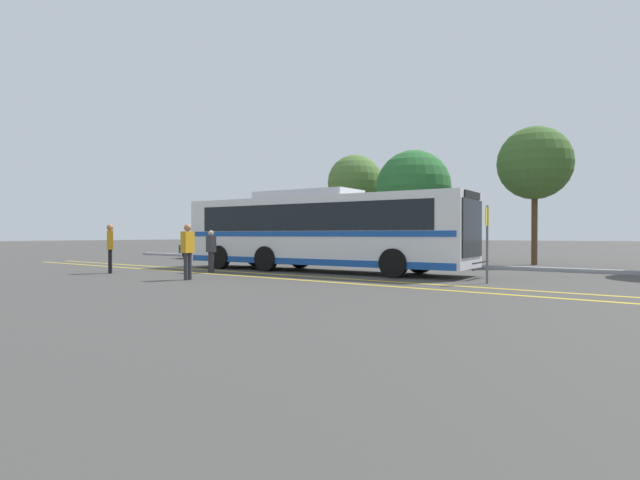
# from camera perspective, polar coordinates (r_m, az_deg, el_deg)

# --- Properties ---
(ground_plane) EXTENTS (220.00, 220.00, 0.00)m
(ground_plane) POSITION_cam_1_polar(r_m,az_deg,el_deg) (19.98, 0.67, -3.59)
(ground_plane) COLOR #423F3D
(lane_strip_0) EXTENTS (32.07, 0.20, 0.01)m
(lane_strip_0) POSITION_cam_1_polar(r_m,az_deg,el_deg) (18.23, -4.16, -3.99)
(lane_strip_0) COLOR gold
(lane_strip_0) RESTS_ON ground_plane
(lane_strip_1) EXTENTS (32.07, 0.20, 0.01)m
(lane_strip_1) POSITION_cam_1_polar(r_m,az_deg,el_deg) (17.30, -6.89, -4.24)
(lane_strip_1) COLOR gold
(lane_strip_1) RESTS_ON ground_plane
(curb_strip) EXTENTS (40.07, 0.36, 0.15)m
(curb_strip) POSITION_cam_1_polar(r_m,az_deg,el_deg) (24.52, 7.69, -2.63)
(curb_strip) COLOR #99999E
(curb_strip) RESTS_ON ground_plane
(transit_bus) EXTENTS (12.51, 3.26, 3.23)m
(transit_bus) POSITION_cam_1_polar(r_m,az_deg,el_deg) (19.89, -0.03, 1.23)
(transit_bus) COLOR silver
(transit_bus) RESTS_ON ground_plane
(parked_car_0) EXTENTS (4.10, 2.04, 1.32)m
(parked_car_0) POSITION_cam_1_polar(r_m,az_deg,el_deg) (30.94, -12.53, -0.86)
(parked_car_0) COLOR navy
(parked_car_0) RESTS_ON ground_plane
(parked_car_1) EXTENTS (4.16, 1.88, 1.38)m
(parked_car_1) POSITION_cam_1_polar(r_m,az_deg,el_deg) (26.27, -3.66, -1.06)
(parked_car_1) COLOR olive
(parked_car_1) RESTS_ON ground_plane
(pedestrian_0) EXTENTS (0.46, 0.30, 1.63)m
(pedestrian_0) POSITION_cam_1_polar(r_m,az_deg,el_deg) (19.67, -12.34, -0.98)
(pedestrian_0) COLOR #2D2D33
(pedestrian_0) RESTS_ON ground_plane
(pedestrian_1) EXTENTS (0.47, 0.40, 1.86)m
(pedestrian_1) POSITION_cam_1_polar(r_m,az_deg,el_deg) (20.48, -22.86, -0.53)
(pedestrian_1) COLOR black
(pedestrian_1) RESTS_ON ground_plane
(pedestrian_2) EXTENTS (0.28, 0.45, 1.81)m
(pedestrian_2) POSITION_cam_1_polar(r_m,az_deg,el_deg) (16.68, -14.88, -0.88)
(pedestrian_2) COLOR #2D2D33
(pedestrian_2) RESTS_ON ground_plane
(bus_stop_sign) EXTENTS (0.07, 0.40, 2.34)m
(bus_stop_sign) POSITION_cam_1_polar(r_m,az_deg,el_deg) (15.73, 18.57, 0.63)
(bus_stop_sign) COLOR #59595E
(bus_stop_sign) RESTS_ON ground_plane
(tree_0) EXTENTS (4.02, 4.02, 6.00)m
(tree_0) POSITION_cam_1_polar(r_m,az_deg,el_deg) (27.45, 10.63, 5.88)
(tree_0) COLOR #513823
(tree_0) RESTS_ON ground_plane
(tree_1) EXTENTS (3.50, 3.50, 6.67)m
(tree_1) POSITION_cam_1_polar(r_m,az_deg,el_deg) (26.40, 23.34, 8.04)
(tree_1) COLOR #513823
(tree_1) RESTS_ON ground_plane
(tree_2) EXTENTS (3.39, 3.39, 6.38)m
(tree_2) POSITION_cam_1_polar(r_m,az_deg,el_deg) (31.05, 4.02, 6.54)
(tree_2) COLOR #513823
(tree_2) RESTS_ON ground_plane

